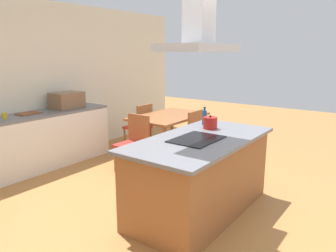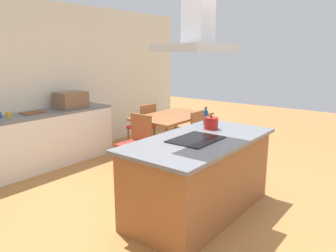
# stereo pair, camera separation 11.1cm
# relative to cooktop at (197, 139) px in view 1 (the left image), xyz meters

# --- Properties ---
(ground) EXTENTS (16.00, 16.00, 0.00)m
(ground) POSITION_rel_cooktop_xyz_m (0.10, 1.50, -0.91)
(ground) COLOR #AD753D
(wall_back) EXTENTS (7.20, 0.10, 2.70)m
(wall_back) POSITION_rel_cooktop_xyz_m (0.10, 3.25, 0.44)
(wall_back) COLOR silver
(wall_back) RESTS_ON ground
(kitchen_island) EXTENTS (1.95, 0.99, 0.90)m
(kitchen_island) POSITION_rel_cooktop_xyz_m (0.10, 0.00, -0.45)
(kitchen_island) COLOR #995B33
(kitchen_island) RESTS_ON ground
(cooktop) EXTENTS (0.60, 0.44, 0.01)m
(cooktop) POSITION_rel_cooktop_xyz_m (0.00, 0.00, 0.00)
(cooktop) COLOR black
(cooktop) RESTS_ON kitchen_island
(tea_kettle) EXTENTS (0.23, 0.18, 0.17)m
(tea_kettle) POSITION_rel_cooktop_xyz_m (0.56, 0.14, 0.07)
(tea_kettle) COLOR #B21E19
(tea_kettle) RESTS_ON kitchen_island
(olive_oil_bottle) EXTENTS (0.06, 0.06, 0.24)m
(olive_oil_bottle) POSITION_rel_cooktop_xyz_m (0.73, 0.32, 0.09)
(olive_oil_bottle) COLOR navy
(olive_oil_bottle) RESTS_ON kitchen_island
(back_counter) EXTENTS (2.21, 0.62, 0.90)m
(back_counter) POSITION_rel_cooktop_xyz_m (-0.03, 2.88, -0.46)
(back_counter) COLOR white
(back_counter) RESTS_ON ground
(countertop_microwave) EXTENTS (0.50, 0.38, 0.28)m
(countertop_microwave) POSITION_rel_cooktop_xyz_m (0.44, 2.88, 0.13)
(countertop_microwave) COLOR brown
(countertop_microwave) RESTS_ON back_counter
(coffee_mug_yellow) EXTENTS (0.08, 0.08, 0.09)m
(coffee_mug_yellow) POSITION_rel_cooktop_xyz_m (-0.66, 2.87, 0.04)
(coffee_mug_yellow) COLOR gold
(coffee_mug_yellow) RESTS_ON back_counter
(cutting_board) EXTENTS (0.34, 0.24, 0.02)m
(cutting_board) POSITION_rel_cooktop_xyz_m (-0.25, 2.93, 0.00)
(cutting_board) COLOR brown
(cutting_board) RESTS_ON back_counter
(dining_table) EXTENTS (1.40, 0.90, 0.75)m
(dining_table) POSITION_rel_cooktop_xyz_m (1.59, 1.55, -0.24)
(dining_table) COLOR #995B33
(dining_table) RESTS_ON ground
(chair_facing_island) EXTENTS (0.42, 0.42, 0.89)m
(chair_facing_island) POSITION_rel_cooktop_xyz_m (1.59, 0.88, -0.40)
(chair_facing_island) COLOR red
(chair_facing_island) RESTS_ON ground
(chair_facing_back_wall) EXTENTS (0.42, 0.42, 0.89)m
(chair_facing_back_wall) POSITION_rel_cooktop_xyz_m (1.59, 2.21, -0.40)
(chair_facing_back_wall) COLOR red
(chair_facing_back_wall) RESTS_ON ground
(chair_at_left_end) EXTENTS (0.42, 0.42, 0.89)m
(chair_at_left_end) POSITION_rel_cooktop_xyz_m (0.68, 1.55, -0.40)
(chair_at_left_end) COLOR red
(chair_at_left_end) RESTS_ON ground
(range_hood) EXTENTS (0.90, 0.55, 0.78)m
(range_hood) POSITION_rel_cooktop_xyz_m (-0.00, 0.00, 1.20)
(range_hood) COLOR #ADADB2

